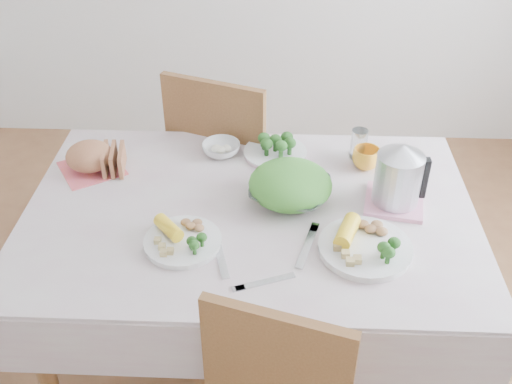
{
  "coord_description": "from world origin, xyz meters",
  "views": [
    {
      "loc": [
        0.09,
        -1.58,
        1.98
      ],
      "look_at": [
        0.02,
        0.02,
        0.82
      ],
      "focal_mm": 42.0,
      "sensor_mm": 36.0,
      "label": 1
    }
  ],
  "objects_px": {
    "salad_bowl": "(290,192)",
    "dinner_plate_right": "(365,248)",
    "dining_table": "(250,292)",
    "chair_far": "(237,172)",
    "yellow_mug": "(366,158)",
    "dinner_plate_left": "(183,242)",
    "electric_kettle": "(399,174)"
  },
  "relations": [
    {
      "from": "salad_bowl",
      "to": "dinner_plate_right",
      "type": "xyz_separation_m",
      "value": [
        0.23,
        -0.25,
        -0.02
      ]
    },
    {
      "from": "dining_table",
      "to": "chair_far",
      "type": "xyz_separation_m",
      "value": [
        -0.1,
        0.66,
        0.09
      ]
    },
    {
      "from": "salad_bowl",
      "to": "yellow_mug",
      "type": "xyz_separation_m",
      "value": [
        0.28,
        0.21,
        0.01
      ]
    },
    {
      "from": "dinner_plate_left",
      "to": "yellow_mug",
      "type": "relative_size",
      "value": 2.38
    },
    {
      "from": "dining_table",
      "to": "yellow_mug",
      "type": "xyz_separation_m",
      "value": [
        0.41,
        0.27,
        0.43
      ]
    },
    {
      "from": "chair_far",
      "to": "salad_bowl",
      "type": "distance_m",
      "value": 0.73
    },
    {
      "from": "dinner_plate_right",
      "to": "electric_kettle",
      "type": "height_order",
      "value": "electric_kettle"
    },
    {
      "from": "dinner_plate_left",
      "to": "electric_kettle",
      "type": "distance_m",
      "value": 0.73
    },
    {
      "from": "dining_table",
      "to": "dinner_plate_left",
      "type": "height_order",
      "value": "dinner_plate_left"
    },
    {
      "from": "dinner_plate_left",
      "to": "chair_far",
      "type": "bearing_deg",
      "value": 83.18
    },
    {
      "from": "dinner_plate_left",
      "to": "dinner_plate_right",
      "type": "height_order",
      "value": "dinner_plate_right"
    },
    {
      "from": "chair_far",
      "to": "dinner_plate_left",
      "type": "relative_size",
      "value": 4.13
    },
    {
      "from": "dinner_plate_right",
      "to": "electric_kettle",
      "type": "distance_m",
      "value": 0.3
    },
    {
      "from": "dining_table",
      "to": "dinner_plate_right",
      "type": "xyz_separation_m",
      "value": [
        0.36,
        -0.19,
        0.4
      ]
    },
    {
      "from": "dinner_plate_right",
      "to": "dining_table",
      "type": "bearing_deg",
      "value": 151.92
    },
    {
      "from": "dining_table",
      "to": "electric_kettle",
      "type": "bearing_deg",
      "value": 6.27
    },
    {
      "from": "chair_far",
      "to": "dinner_plate_right",
      "type": "height_order",
      "value": "chair_far"
    },
    {
      "from": "dinner_plate_left",
      "to": "electric_kettle",
      "type": "relative_size",
      "value": 1.12
    },
    {
      "from": "dining_table",
      "to": "chair_far",
      "type": "height_order",
      "value": "chair_far"
    },
    {
      "from": "salad_bowl",
      "to": "yellow_mug",
      "type": "height_order",
      "value": "yellow_mug"
    },
    {
      "from": "dining_table",
      "to": "dinner_plate_right",
      "type": "bearing_deg",
      "value": -28.08
    },
    {
      "from": "salad_bowl",
      "to": "yellow_mug",
      "type": "relative_size",
      "value": 2.6
    },
    {
      "from": "dining_table",
      "to": "salad_bowl",
      "type": "relative_size",
      "value": 5.31
    },
    {
      "from": "dinner_plate_right",
      "to": "yellow_mug",
      "type": "relative_size",
      "value": 2.83
    },
    {
      "from": "dining_table",
      "to": "dinner_plate_left",
      "type": "relative_size",
      "value": 5.78
    },
    {
      "from": "salad_bowl",
      "to": "yellow_mug",
      "type": "distance_m",
      "value": 0.35
    },
    {
      "from": "yellow_mug",
      "to": "electric_kettle",
      "type": "xyz_separation_m",
      "value": [
        0.07,
        -0.22,
        0.08
      ]
    },
    {
      "from": "dinner_plate_right",
      "to": "electric_kettle",
      "type": "relative_size",
      "value": 1.33
    },
    {
      "from": "dinner_plate_right",
      "to": "yellow_mug",
      "type": "distance_m",
      "value": 0.47
    },
    {
      "from": "dinner_plate_right",
      "to": "chair_far",
      "type": "bearing_deg",
      "value": 118.11
    },
    {
      "from": "chair_far",
      "to": "dinner_plate_left",
      "type": "xyz_separation_m",
      "value": [
        -0.1,
        -0.85,
        0.31
      ]
    },
    {
      "from": "chair_far",
      "to": "salad_bowl",
      "type": "bearing_deg",
      "value": 130.78
    }
  ]
}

